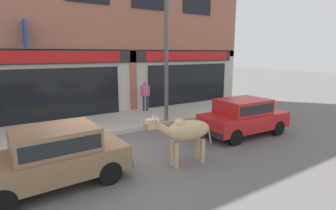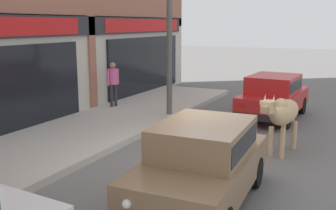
{
  "view_description": "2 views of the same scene",
  "coord_description": "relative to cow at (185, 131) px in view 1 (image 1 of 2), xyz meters",
  "views": [
    {
      "loc": [
        -2.34,
        -7.33,
        3.21
      ],
      "look_at": [
        3.14,
        1.0,
        1.24
      ],
      "focal_mm": 28.0,
      "sensor_mm": 36.0,
      "label": 1
    },
    {
      "loc": [
        -7.43,
        -3.16,
        3.13
      ],
      "look_at": [
        0.93,
        1.0,
        1.19
      ],
      "focal_mm": 42.0,
      "sensor_mm": 36.0,
      "label": 2
    }
  ],
  "objects": [
    {
      "name": "car_1",
      "position": [
        3.6,
        0.96,
        -0.19
      ],
      "size": [
        3.68,
        1.79,
        1.46
      ],
      "color": "black",
      "rests_on": "ground"
    },
    {
      "name": "shop_building",
      "position": [
        -2.06,
        7.27,
        3.8
      ],
      "size": [
        23.0,
        1.4,
        10.02
      ],
      "color": "#9E604C",
      "rests_on": "ground"
    },
    {
      "name": "car_2",
      "position": [
        -3.42,
        0.73,
        -0.19
      ],
      "size": [
        3.67,
        1.75,
        1.46
      ],
      "color": "black",
      "rests_on": "ground"
    },
    {
      "name": "cow",
      "position": [
        0.0,
        0.0,
        0.0
      ],
      "size": [
        2.14,
        0.76,
        1.61
      ],
      "color": "tan",
      "rests_on": "ground"
    },
    {
      "name": "pedestrian",
      "position": [
        2.15,
        6.37,
        0.15
      ],
      "size": [
        0.47,
        0.32,
        1.6
      ],
      "color": "#2D2D33",
      "rests_on": "sidewalk"
    },
    {
      "name": "sidewalk",
      "position": [
        -2.06,
        5.37,
        -0.92
      ],
      "size": [
        19.0,
        3.28,
        0.17
      ],
      "primitive_type": "cube",
      "color": "#B7AFA3",
      "rests_on": "ground"
    },
    {
      "name": "utility_pole",
      "position": [
        1.98,
        4.03,
        2.28
      ],
      "size": [
        0.18,
        0.18,
        6.23
      ],
      "primitive_type": "cylinder",
      "color": "#595651",
      "rests_on": "sidewalk"
    },
    {
      "name": "ground_plane",
      "position": [
        -2.06,
        1.53,
        -1.01
      ],
      "size": [
        90.0,
        90.0,
        0.0
      ],
      "primitive_type": "plane",
      "color": "#605E5B"
    }
  ]
}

